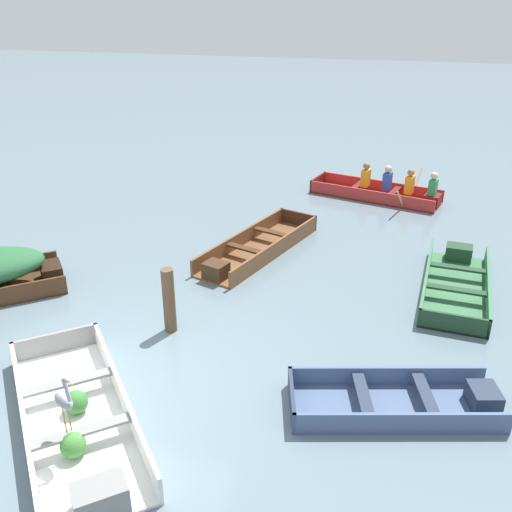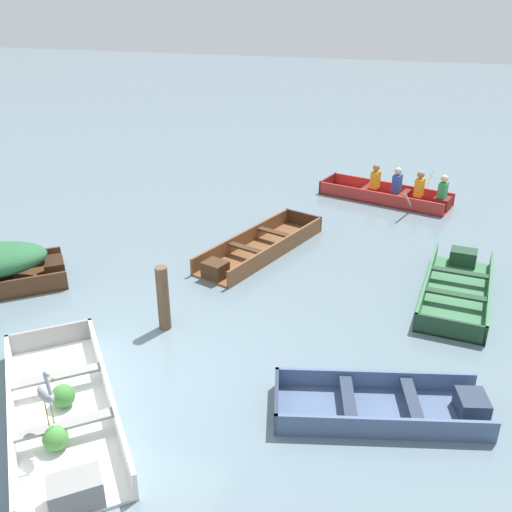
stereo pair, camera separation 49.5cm
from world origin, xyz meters
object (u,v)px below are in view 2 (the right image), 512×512
(skiff_wooden_brown_near_moored, at_px, (257,249))
(skiff_green_mid_moored, at_px, (458,287))
(rowboat_red_with_crew, at_px, (395,193))
(mooring_post, at_px, (163,298))
(skiff_slate_blue_far_moored, at_px, (389,406))
(heron_on_dinghy, at_px, (46,393))
(dinghy_white_foreground, at_px, (63,417))

(skiff_wooden_brown_near_moored, distance_m, skiff_green_mid_moored, 3.92)
(skiff_wooden_brown_near_moored, height_order, rowboat_red_with_crew, rowboat_red_with_crew)
(skiff_wooden_brown_near_moored, xyz_separation_m, mooring_post, (-0.60, -3.10, 0.42))
(skiff_wooden_brown_near_moored, bearing_deg, skiff_slate_blue_far_moored, -53.88)
(skiff_slate_blue_far_moored, bearing_deg, heron_on_dinghy, -154.00)
(skiff_wooden_brown_near_moored, height_order, skiff_green_mid_moored, skiff_wooden_brown_near_moored)
(skiff_wooden_brown_near_moored, bearing_deg, rowboat_red_with_crew, 59.34)
(mooring_post, bearing_deg, heron_on_dinghy, -91.59)
(skiff_wooden_brown_near_moored, distance_m, rowboat_red_with_crew, 4.73)
(dinghy_white_foreground, relative_size, mooring_post, 3.10)
(skiff_wooden_brown_near_moored, xyz_separation_m, skiff_green_mid_moored, (3.89, -0.50, -0.01))
(rowboat_red_with_crew, xyz_separation_m, heron_on_dinghy, (-3.09, -9.99, 0.61))
(skiff_green_mid_moored, bearing_deg, dinghy_white_foreground, -133.25)
(dinghy_white_foreground, distance_m, rowboat_red_with_crew, 10.14)
(skiff_green_mid_moored, bearing_deg, skiff_slate_blue_far_moored, -103.74)
(skiff_wooden_brown_near_moored, relative_size, mooring_post, 3.19)
(skiff_green_mid_moored, height_order, rowboat_red_with_crew, rowboat_red_with_crew)
(heron_on_dinghy, relative_size, mooring_post, 0.78)
(heron_on_dinghy, bearing_deg, skiff_wooden_brown_near_moored, 83.42)
(skiff_green_mid_moored, bearing_deg, rowboat_red_with_crew, 107.99)
(dinghy_white_foreground, height_order, skiff_slate_blue_far_moored, dinghy_white_foreground)
(rowboat_red_with_crew, bearing_deg, heron_on_dinghy, -107.21)
(dinghy_white_foreground, xyz_separation_m, skiff_slate_blue_far_moored, (3.85, 1.41, -0.03))
(skiff_green_mid_moored, bearing_deg, mooring_post, -149.93)
(skiff_wooden_brown_near_moored, relative_size, skiff_green_mid_moored, 1.13)
(skiff_green_mid_moored, relative_size, mooring_post, 2.83)
(skiff_green_mid_moored, xyz_separation_m, mooring_post, (-4.50, -2.60, 0.43))
(dinghy_white_foreground, relative_size, skiff_green_mid_moored, 1.10)
(skiff_slate_blue_far_moored, distance_m, rowboat_red_with_crew, 8.21)
(dinghy_white_foreground, distance_m, skiff_wooden_brown_near_moored, 5.60)
(dinghy_white_foreground, bearing_deg, heron_on_dinghy, -67.70)
(rowboat_red_with_crew, distance_m, mooring_post, 7.78)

